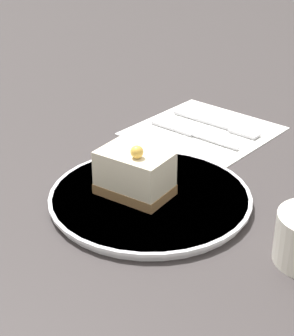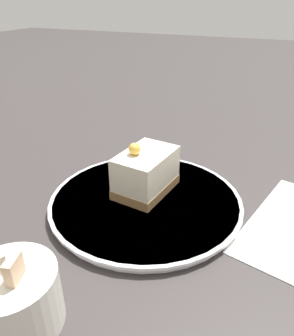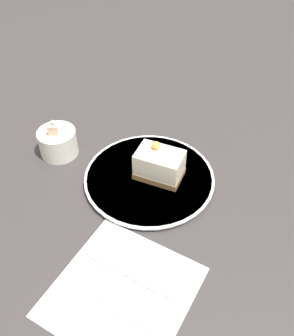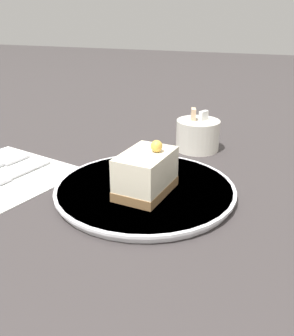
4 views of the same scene
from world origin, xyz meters
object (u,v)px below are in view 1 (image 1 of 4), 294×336
object	(u,v)px
cake_slice	(135,173)
plate	(150,198)
fork	(222,126)
knife	(186,132)

from	to	relation	value
cake_slice	plate	bearing A→B (deg)	120.53
cake_slice	fork	distance (m)	0.28
plate	fork	world-z (taller)	plate
cake_slice	fork	world-z (taller)	cake_slice
plate	cake_slice	distance (m)	0.04
knife	fork	bearing A→B (deg)	151.15
plate	cake_slice	xyz separation A→B (m)	(0.01, -0.02, 0.04)
cake_slice	knife	bearing A→B (deg)	-166.03
plate	fork	distance (m)	0.27
knife	plate	bearing A→B (deg)	24.63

